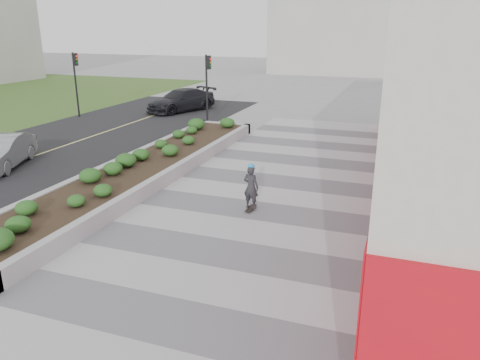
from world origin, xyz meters
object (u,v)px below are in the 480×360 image
at_px(planter, 144,166).
at_px(car_silver, 2,152).
at_px(traffic_signal_far, 76,75).
at_px(traffic_signal_near, 208,79).
at_px(skateboarder, 251,187).
at_px(car_dark, 181,100).

bearing_deg(planter, car_silver, -171.55).
bearing_deg(traffic_signal_far, planter, -42.46).
relative_size(traffic_signal_far, car_silver, 1.01).
bearing_deg(car_silver, traffic_signal_near, 46.23).
height_order(traffic_signal_near, traffic_signal_far, same).
bearing_deg(traffic_signal_far, skateboarder, -36.60).
bearing_deg(skateboarder, planter, 158.49).
distance_m(traffic_signal_near, skateboarder, 14.45).
height_order(traffic_signal_near, car_silver, traffic_signal_near).
bearing_deg(traffic_signal_near, car_silver, -112.09).
distance_m(traffic_signal_far, skateboarder, 20.24).
relative_size(planter, car_silver, 4.31).
bearing_deg(traffic_signal_near, skateboarder, -60.87).
relative_size(skateboarder, car_silver, 0.39).
xyz_separation_m(traffic_signal_near, car_silver, (-4.65, -11.45, -2.07)).
distance_m(skateboarder, car_dark, 19.52).
height_order(skateboarder, car_dark, skateboarder).
bearing_deg(car_silver, car_dark, 65.02).
distance_m(traffic_signal_near, car_silver, 12.53).
bearing_deg(car_dark, planter, -45.90).
height_order(traffic_signal_near, car_dark, traffic_signal_near).
bearing_deg(traffic_signal_far, traffic_signal_near, 3.11).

